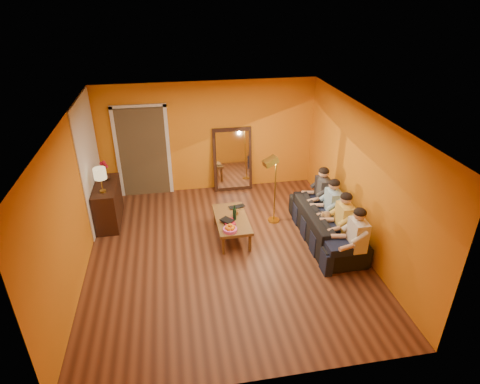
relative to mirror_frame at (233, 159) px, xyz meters
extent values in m
cube|color=brown|center=(-0.55, -2.63, -0.76)|extent=(5.00, 5.50, 0.00)
cube|color=white|center=(-0.55, -2.63, 1.84)|extent=(5.00, 5.50, 0.00)
cube|color=orange|center=(-0.55, 0.12, 0.54)|extent=(5.00, 0.00, 2.60)
cube|color=orange|center=(-3.05, -2.63, 0.54)|extent=(0.00, 5.50, 2.60)
cube|color=orange|center=(1.95, -2.63, 0.54)|extent=(0.00, 5.50, 2.60)
cube|color=white|center=(-3.04, -0.88, 0.54)|extent=(0.02, 1.90, 2.58)
cube|color=#3F2D19|center=(-2.05, 0.20, 0.29)|extent=(1.06, 0.30, 2.10)
cube|color=white|center=(-2.62, 0.08, 0.29)|extent=(0.08, 0.06, 2.20)
cube|color=white|center=(-1.48, 0.08, 0.29)|extent=(0.08, 0.06, 2.20)
cube|color=white|center=(-2.05, 0.08, 1.36)|extent=(1.22, 0.06, 0.08)
cube|color=#331911|center=(0.00, 0.00, 0.00)|extent=(0.92, 0.27, 1.51)
cube|color=white|center=(0.00, -0.04, 0.00)|extent=(0.78, 0.21, 1.35)
cube|color=#331911|center=(-2.79, -1.08, -0.34)|extent=(0.44, 1.18, 0.85)
imported|color=black|center=(1.45, -2.47, -0.44)|extent=(2.20, 0.86, 0.64)
cylinder|color=black|center=(-0.31, -2.14, -0.18)|extent=(0.07, 0.07, 0.31)
imported|color=#B27F3F|center=(-0.24, -1.97, -0.29)|extent=(0.13, 0.13, 0.09)
imported|color=black|center=(-0.18, -1.74, -0.33)|extent=(0.37, 0.27, 0.03)
imported|color=#331911|center=(-0.54, -2.29, -0.33)|extent=(0.26, 0.29, 0.02)
imported|color=#AB1326|center=(-0.53, -2.28, -0.31)|extent=(0.22, 0.29, 0.02)
imported|color=black|center=(-0.54, -2.30, -0.29)|extent=(0.30, 0.31, 0.02)
imported|color=#331911|center=(-2.79, -0.83, 0.18)|extent=(0.16, 0.16, 0.17)
camera|label=1|loc=(-1.37, -8.69, 3.72)|focal=30.00mm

